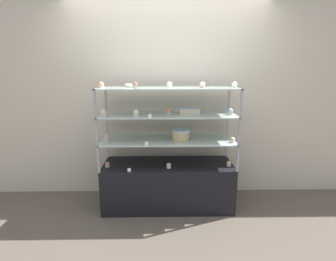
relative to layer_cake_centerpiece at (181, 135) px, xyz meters
name	(u,v)px	position (x,y,z in m)	size (l,w,h in m)	color
ground_plane	(168,205)	(-0.15, 0.03, -0.92)	(20.00, 20.00, 0.00)	brown
back_wall	(167,98)	(-0.15, 0.45, 0.38)	(8.00, 0.05, 2.60)	beige
display_base	(168,185)	(-0.15, 0.03, -0.64)	(1.56, 0.56, 0.55)	black
display_riser_lower	(168,140)	(-0.15, 0.03, -0.08)	(1.56, 0.56, 0.30)	#99999E
display_riser_middle	(168,115)	(-0.15, 0.03, 0.23)	(1.56, 0.56, 0.30)	#99999E
display_riser_upper	(168,89)	(-0.15, 0.03, 0.53)	(1.56, 0.56, 0.30)	#99999E
layer_cake_centerpiece	(181,135)	(0.00, 0.00, 0.00)	(0.21, 0.21, 0.13)	#DBBC84
sheet_cake_frosted	(189,111)	(0.10, 0.01, 0.28)	(0.24, 0.13, 0.07)	beige
cupcake_0	(107,165)	(-0.86, -0.08, -0.34)	(0.05, 0.05, 0.06)	beige
cupcake_1	(169,166)	(-0.14, -0.12, -0.34)	(0.05, 0.05, 0.06)	white
cupcake_2	(229,164)	(0.57, -0.07, -0.34)	(0.05, 0.05, 0.06)	beige
price_tag_0	(129,170)	(-0.58, -0.23, -0.35)	(0.04, 0.00, 0.04)	white
cupcake_3	(107,138)	(-0.86, -0.01, -0.03)	(0.05, 0.05, 0.07)	beige
cupcake_4	(233,140)	(0.58, -0.12, -0.03)	(0.05, 0.05, 0.07)	beige
price_tag_1	(146,144)	(-0.39, -0.23, -0.04)	(0.04, 0.00, 0.04)	white
cupcake_5	(104,113)	(-0.86, -0.12, 0.28)	(0.06, 0.06, 0.07)	beige
cupcake_6	(136,113)	(-0.50, -0.12, 0.28)	(0.06, 0.06, 0.07)	beige
cupcake_7	(169,112)	(-0.14, -0.02, 0.28)	(0.06, 0.06, 0.07)	beige
cupcake_8	(230,112)	(0.56, -0.04, 0.28)	(0.06, 0.06, 0.07)	beige
price_tag_2	(150,116)	(-0.34, -0.23, 0.26)	(0.04, 0.00, 0.04)	white
cupcake_9	(101,85)	(-0.87, -0.09, 0.58)	(0.06, 0.06, 0.07)	beige
cupcake_10	(135,85)	(-0.51, -0.05, 0.58)	(0.06, 0.06, 0.07)	#CCB28C
cupcake_11	(169,85)	(-0.13, -0.08, 0.58)	(0.06, 0.06, 0.07)	white
cupcake_12	(203,85)	(0.22, -0.10, 0.58)	(0.06, 0.06, 0.07)	#CCB28C
cupcake_13	(235,85)	(0.58, -0.09, 0.58)	(0.06, 0.06, 0.07)	beige
price_tag_3	(136,87)	(-0.49, -0.23, 0.57)	(0.04, 0.00, 0.04)	white
donut_glazed	(130,85)	(-0.59, 0.10, 0.56)	(0.12, 0.12, 0.04)	#EFE5CC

